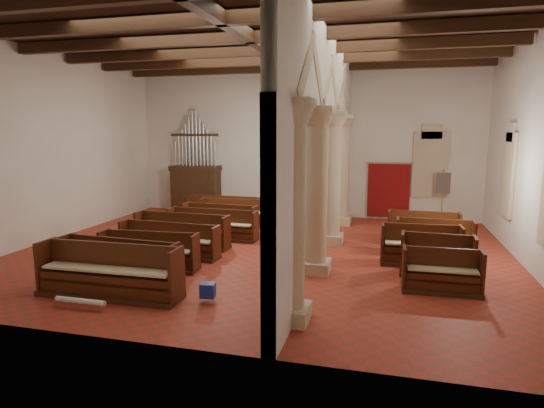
{
  "coord_description": "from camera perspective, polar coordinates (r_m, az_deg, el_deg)",
  "views": [
    {
      "loc": [
        3.51,
        -12.36,
        3.55
      ],
      "look_at": [
        0.17,
        0.5,
        1.35
      ],
      "focal_mm": 30.0,
      "sensor_mm": 36.0,
      "label": 1
    }
  ],
  "objects": [
    {
      "name": "floor",
      "position": [
        13.33,
        -1.26,
        -6.03
      ],
      "size": [
        14.0,
        14.0,
        0.0
      ],
      "primitive_type": "plane",
      "color": "#A02B23",
      "rests_on": "ground"
    },
    {
      "name": "ceiling",
      "position": [
        13.08,
        -1.36,
        20.2
      ],
      "size": [
        14.0,
        14.0,
        0.0
      ],
      "primitive_type": "plane",
      "rotation": [
        3.14,
        0.0,
        0.0
      ],
      "color": "black",
      "rests_on": "wall_back"
    },
    {
      "name": "wall_back",
      "position": [
        18.7,
        3.76,
        7.7
      ],
      "size": [
        14.0,
        0.02,
        6.0
      ],
      "primitive_type": "cube",
      "color": "white",
      "rests_on": "floor"
    },
    {
      "name": "wall_front",
      "position": [
        7.29,
        -14.35,
        4.8
      ],
      "size": [
        14.0,
        0.02,
        6.0
      ],
      "primitive_type": "cube",
      "color": "white",
      "rests_on": "floor"
    },
    {
      "name": "wall_left",
      "position": [
        16.24,
        -25.98,
        6.53
      ],
      "size": [
        0.02,
        12.0,
        6.0
      ],
      "primitive_type": "cube",
      "color": "white",
      "rests_on": "floor"
    },
    {
      "name": "wall_right",
      "position": [
        12.86,
        30.45,
        5.67
      ],
      "size": [
        0.02,
        12.0,
        6.0
      ],
      "primitive_type": "cube",
      "color": "white",
      "rests_on": "floor"
    },
    {
      "name": "ceiling_beams",
      "position": [
        13.05,
        -1.36,
        19.43
      ],
      "size": [
        13.8,
        11.8,
        0.3
      ],
      "primitive_type": null,
      "color": "#402414",
      "rests_on": "wall_back"
    },
    {
      "name": "arcade",
      "position": [
        12.48,
        6.77,
        9.41
      ],
      "size": [
        0.9,
        11.9,
        6.0
      ],
      "color": "tan",
      "rests_on": "floor"
    },
    {
      "name": "window_right_b",
      "position": [
        15.32,
        27.62,
        3.28
      ],
      "size": [
        0.03,
        1.0,
        2.2
      ],
      "primitive_type": "cube",
      "color": "#2C644A",
      "rests_on": "wall_right"
    },
    {
      "name": "window_back",
      "position": [
        18.45,
        19.21,
        4.69
      ],
      "size": [
        1.0,
        0.03,
        2.2
      ],
      "primitive_type": "cube",
      "color": "#2C644A",
      "rests_on": "wall_back"
    },
    {
      "name": "pipe_organ",
      "position": [
        19.7,
        -9.55,
        2.93
      ],
      "size": [
        2.1,
        0.85,
        4.4
      ],
      "color": "#402414",
      "rests_on": "floor"
    },
    {
      "name": "lectern",
      "position": [
        19.55,
        -7.71,
        0.17
      ],
      "size": [
        0.51,
        0.54,
        1.06
      ],
      "rotation": [
        0.0,
        0.0,
        0.34
      ],
      "color": "#352411",
      "rests_on": "floor"
    },
    {
      "name": "dossal_curtain",
      "position": [
        18.44,
        14.4,
        1.68
      ],
      "size": [
        1.8,
        0.07,
        2.17
      ],
      "color": "maroon",
      "rests_on": "floor"
    },
    {
      "name": "processional_banner",
      "position": [
        17.73,
        20.54,
        -0.23
      ],
      "size": [
        0.49,
        0.63,
        2.14
      ],
      "rotation": [
        0.0,
        0.0,
        -0.01
      ],
      "color": "#402414",
      "rests_on": "floor"
    },
    {
      "name": "hymnal_box_a",
      "position": [
        9.65,
        -8.07,
        -10.67
      ],
      "size": [
        0.34,
        0.29,
        0.3
      ],
      "primitive_type": "cube",
      "rotation": [
        0.0,
        0.0,
        0.15
      ],
      "color": "navy",
      "rests_on": "floor"
    },
    {
      "name": "hymnal_box_b",
      "position": [
        11.0,
        -13.65,
        -8.13
      ],
      "size": [
        0.44,
        0.39,
        0.37
      ],
      "primitive_type": "cube",
      "rotation": [
        0.0,
        0.0,
        -0.3
      ],
      "color": "navy",
      "rests_on": "floor"
    },
    {
      "name": "hymnal_box_c",
      "position": [
        13.8,
        -7.89,
        -4.52
      ],
      "size": [
        0.36,
        0.32,
        0.3
      ],
      "primitive_type": "cube",
      "rotation": [
        0.0,
        0.0,
        0.31
      ],
      "color": "navy",
      "rests_on": "floor"
    },
    {
      "name": "tube_heater_a",
      "position": [
        10.02,
        -22.92,
        -11.14
      ],
      "size": [
        1.11,
        0.11,
        0.11
      ],
      "primitive_type": "cylinder",
      "rotation": [
        0.0,
        1.57,
        0.0
      ],
      "color": "silver",
      "rests_on": "floor"
    },
    {
      "name": "tube_heater_b",
      "position": [
        11.35,
        -18.46,
        -8.47
      ],
      "size": [
        0.88,
        0.45,
        0.09
      ],
      "primitive_type": "cylinder",
      "rotation": [
        0.0,
        1.57,
        0.41
      ],
      "color": "silver",
      "rests_on": "floor"
    },
    {
      "name": "nave_pew_0",
      "position": [
        10.41,
        -19.71,
        -8.91
      ],
      "size": [
        3.2,
        0.81,
        1.14
      ],
      "rotation": [
        0.0,
        0.0,
        0.02
      ],
      "color": "#402414",
      "rests_on": "floor"
    },
    {
      "name": "nave_pew_1",
      "position": [
        11.24,
        -18.8,
        -7.7
      ],
      "size": [
        3.04,
        0.89,
        1.03
      ],
      "rotation": [
        0.0,
        0.0,
        -0.07
      ],
      "color": "#402414",
      "rests_on": "floor"
    },
    {
      "name": "nave_pew_2",
      "position": [
        12.1,
        -15.17,
        -6.42
      ],
      "size": [
        2.61,
        0.79,
        0.96
      ],
      "rotation": [
        0.0,
        0.0,
        0.06
      ],
      "color": "#402414",
      "rests_on": "floor"
    },
    {
      "name": "nave_pew_3",
      "position": [
        13.15,
        -12.79,
        -5.09
      ],
      "size": [
        2.99,
        0.8,
        0.95
      ],
      "rotation": [
        0.0,
        0.0,
        -0.06
      ],
      "color": "#402414",
      "rests_on": "floor"
    },
    {
      "name": "nave_pew_4",
      "position": [
        14.13,
        -11.23,
        -3.93
      ],
      "size": [
        3.02,
        0.8,
        1.01
      ],
      "rotation": [
        0.0,
        0.0,
        -0.04
      ],
      "color": "#402414",
      "rests_on": "floor"
    },
    {
      "name": "nave_pew_5",
      "position": [
        14.94,
        -7.45,
        -3.16
      ],
      "size": [
        2.99,
        0.71,
        0.97
      ],
      "rotation": [
        0.0,
        0.0,
        -0.02
      ],
      "color": "#402414",
      "rests_on": "floor"
    },
    {
      "name": "nave_pew_6",
      "position": [
        15.65,
        -6.58,
        -2.52
      ],
      "size": [
        2.67,
        0.82,
        1.0
      ],
      "rotation": [
        0.0,
        0.0,
        -0.06
      ],
      "color": "#402414",
      "rests_on": "floor"
    },
    {
      "name": "nave_pew_7",
      "position": [
        16.86,
        -4.64,
        -1.64
      ],
      "size": [
        2.58,
        0.76,
        0.99
      ],
      "rotation": [
        0.0,
        0.0,
        0.04
      ],
      "color": "#402414",
      "rests_on": "floor"
    },
    {
      "name": "nave_pew_8",
      "position": [
        17.78,
        -5.92,
        -1.12
      ],
      "size": [
        2.95,
        0.7,
        0.97
      ],
      "rotation": [
        0.0,
        0.0,
        -0.02
      ],
      "color": "#402414",
      "rests_on": "floor"
    },
    {
      "name": "aisle_pew_0",
      "position": [
        10.75,
        20.49,
        -8.65
      ],
      "size": [
        1.68,
        0.67,
        0.96
      ],
      "rotation": [
        0.0,
        0.0,
        0.02
      ],
      "color": "#402414",
      "rests_on": "floor"
    },
    {
      "name": "aisle_pew_1",
      "position": [
        11.83,
        19.98,
        -6.87
      ],
      "size": [
        1.75,
        0.77,
        1.03
      ],
      "rotation": [
        0.0,
        0.0,
        -0.05
      ],
      "color": "#402414",
      "rests_on": "floor"
    },
    {
      "name": "aisle_pew_2",
      "position": [
        12.64,
        18.13,
        -5.69
      ],
      "size": [
        2.09,
        0.82,
        1.06
      ],
      "rotation": [
        0.0,
        0.0,
        0.05
      ],
      "color": "#402414",
      "rests_on": "floor"
    },
    {
      "name": "aisle_pew_3",
      "position": [
        13.54,
        19.68,
        -4.8
      ],
      "size": [
        2.09,
        0.72,
        1.06
      ],
      "rotation": [
        0.0,
        0.0,
        -0.01
      ],
      "color": "#402414",
      "rests_on": "floor"
    },
    {
      "name": "aisle_pew_4",
      "position": [
        14.61,
        18.41,
        -3.7
      ],
      "size": [
        2.13,
        0.76,
        1.07
      ],
      "rotation": [
        0.0,
        0.0,
        -0.02
      ],
      "color": "#402414",
      "rests_on": "floor"
    }
  ]
}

